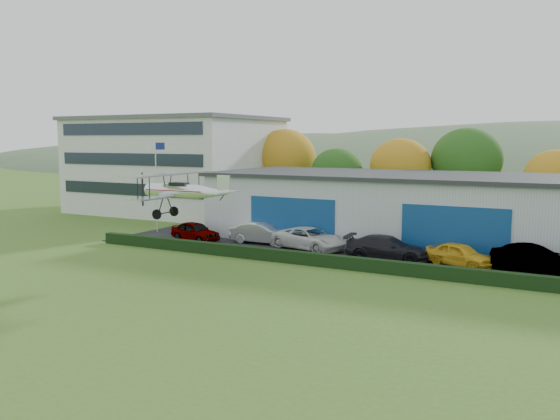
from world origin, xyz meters
The scene contains 15 objects.
ground centered at (0.00, 0.00, 0.00)m, with size 300.00×300.00×0.00m, color #426B22.
apron centered at (3.00, 21.00, 0.03)m, with size 48.00×9.00×0.05m, color black.
hedge centered at (3.00, 16.20, 0.40)m, with size 46.00×0.60×0.80m, color black.
hangar centered at (5.00, 27.98, 2.66)m, with size 40.60×12.60×5.30m.
office_block centered at (-28.00, 35.00, 5.21)m, with size 20.60×15.60×10.40m.
flagpole centered at (-19.88, 22.00, 4.78)m, with size 1.05×0.10×8.00m.
tree_belt centered at (0.85, 40.62, 5.61)m, with size 75.70×13.22×10.12m.
distant_hills centered at (-4.38, 140.00, -13.05)m, with size 430.00×196.00×56.00m.
car_0 centered at (-14.41, 19.87, 0.80)m, with size 1.77×4.40×1.50m, color gray.
car_1 centered at (-9.18, 21.29, 0.86)m, with size 1.71×4.90×1.61m, color silver.
car_2 centered at (-4.97, 20.83, 0.84)m, with size 2.61×5.66×1.57m, color silver.
car_3 centered at (1.16, 19.81, 0.85)m, with size 2.24×5.51×1.60m, color black.
car_4 centered at (5.77, 20.10, 0.79)m, with size 1.74×4.33×1.47m, color gold.
car_5 centered at (10.03, 20.38, 0.87)m, with size 1.74×4.99×1.65m, color gray.
biplane centered at (-8.37, 10.28, 5.04)m, with size 6.18×7.05×2.65m.
Camera 1 is at (12.65, -16.83, 7.93)m, focal length 37.36 mm.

